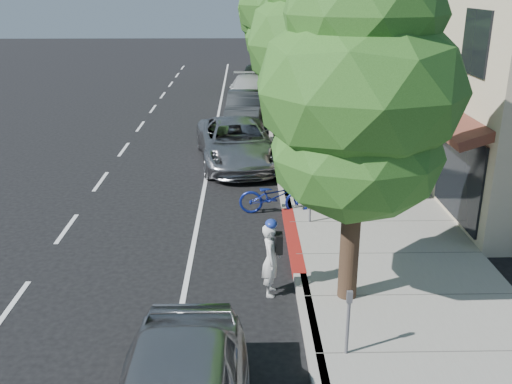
{
  "coord_description": "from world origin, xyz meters",
  "views": [
    {
      "loc": [
        -1.25,
        -12.58,
        6.4
      ],
      "look_at": [
        -0.96,
        1.16,
        1.35
      ],
      "focal_mm": 40.0,
      "sensor_mm": 36.0,
      "label": 1
    }
  ],
  "objects_px": {
    "white_pickup": "(249,91)",
    "dark_suv_far": "(256,78)",
    "street_tree_4": "(281,16)",
    "cyclist": "(271,260)",
    "dark_sedan": "(245,108)",
    "silver_suv": "(237,143)",
    "pedestrian": "(347,153)",
    "street_tree_5": "(275,9)",
    "street_tree_3": "(289,7)",
    "street_tree_0": "(359,94)",
    "street_tree_2": "(299,47)",
    "street_tree_1": "(319,47)",
    "bicycle": "(274,196)"
  },
  "relations": [
    {
      "from": "street_tree_4",
      "to": "street_tree_2",
      "type": "bearing_deg",
      "value": -90.0
    },
    {
      "from": "street_tree_2",
      "to": "pedestrian",
      "type": "relative_size",
      "value": 3.84
    },
    {
      "from": "street_tree_1",
      "to": "bicycle",
      "type": "xyz_separation_m",
      "value": [
        -1.3,
        -1.0,
        -4.15
      ]
    },
    {
      "from": "street_tree_4",
      "to": "street_tree_5",
      "type": "bearing_deg",
      "value": 90.0
    },
    {
      "from": "street_tree_1",
      "to": "street_tree_3",
      "type": "distance_m",
      "value": 12.02
    },
    {
      "from": "cyclist",
      "to": "street_tree_3",
      "type": "bearing_deg",
      "value": 0.27
    },
    {
      "from": "street_tree_4",
      "to": "cyclist",
      "type": "height_order",
      "value": "street_tree_4"
    },
    {
      "from": "street_tree_4",
      "to": "silver_suv",
      "type": "bearing_deg",
      "value": -99.91
    },
    {
      "from": "street_tree_0",
      "to": "street_tree_3",
      "type": "height_order",
      "value": "street_tree_3"
    },
    {
      "from": "street_tree_4",
      "to": "silver_suv",
      "type": "xyz_separation_m",
      "value": [
        -2.45,
        -14.0,
        -3.8
      ]
    },
    {
      "from": "street_tree_5",
      "to": "cyclist",
      "type": "relative_size",
      "value": 4.78
    },
    {
      "from": "street_tree_3",
      "to": "street_tree_5",
      "type": "xyz_separation_m",
      "value": [
        0.0,
        12.0,
        -0.59
      ]
    },
    {
      "from": "cyclist",
      "to": "dark_sedan",
      "type": "xyz_separation_m",
      "value": [
        -0.54,
        16.12,
        -0.06
      ]
    },
    {
      "from": "dark_suv_far",
      "to": "street_tree_4",
      "type": "bearing_deg",
      "value": -27.09
    },
    {
      "from": "street_tree_2",
      "to": "white_pickup",
      "type": "height_order",
      "value": "street_tree_2"
    },
    {
      "from": "street_tree_5",
      "to": "pedestrian",
      "type": "distance_m",
      "value": 22.52
    },
    {
      "from": "dark_sedan",
      "to": "street_tree_4",
      "type": "bearing_deg",
      "value": 78.37
    },
    {
      "from": "silver_suv",
      "to": "dark_sedan",
      "type": "relative_size",
      "value": 1.27
    },
    {
      "from": "street_tree_2",
      "to": "pedestrian",
      "type": "bearing_deg",
      "value": -72.84
    },
    {
      "from": "street_tree_2",
      "to": "street_tree_4",
      "type": "distance_m",
      "value": 12.01
    },
    {
      "from": "street_tree_0",
      "to": "dark_suv_far",
      "type": "xyz_separation_m",
      "value": [
        -1.4,
        24.87,
        -3.59
      ]
    },
    {
      "from": "dark_suv_far",
      "to": "street_tree_5",
      "type": "bearing_deg",
      "value": 79.61
    },
    {
      "from": "street_tree_0",
      "to": "street_tree_4",
      "type": "bearing_deg",
      "value": 90.0
    },
    {
      "from": "street_tree_3",
      "to": "silver_suv",
      "type": "bearing_deg",
      "value": -107.01
    },
    {
      "from": "street_tree_5",
      "to": "dark_sedan",
      "type": "xyz_separation_m",
      "value": [
        -2.14,
        -13.5,
        -3.97
      ]
    },
    {
      "from": "cyclist",
      "to": "white_pickup",
      "type": "relative_size",
      "value": 0.31
    },
    {
      "from": "street_tree_1",
      "to": "white_pickup",
      "type": "xyz_separation_m",
      "value": [
        -1.9,
        15.24,
        -3.93
      ]
    },
    {
      "from": "street_tree_4",
      "to": "dark_suv_far",
      "type": "xyz_separation_m",
      "value": [
        -1.4,
        0.87,
        -3.75
      ]
    },
    {
      "from": "white_pickup",
      "to": "dark_suv_far",
      "type": "relative_size",
      "value": 1.03
    },
    {
      "from": "cyclist",
      "to": "dark_suv_far",
      "type": "bearing_deg",
      "value": 4.99
    },
    {
      "from": "street_tree_3",
      "to": "pedestrian",
      "type": "xyz_separation_m",
      "value": [
        1.29,
        -10.18,
        -4.31
      ]
    },
    {
      "from": "pedestrian",
      "to": "street_tree_1",
      "type": "bearing_deg",
      "value": 33.18
    },
    {
      "from": "street_tree_1",
      "to": "street_tree_4",
      "type": "height_order",
      "value": "street_tree_4"
    },
    {
      "from": "pedestrian",
      "to": "dark_sedan",
      "type": "bearing_deg",
      "value": -90.01
    },
    {
      "from": "street_tree_3",
      "to": "silver_suv",
      "type": "distance_m",
      "value": 9.5
    },
    {
      "from": "white_pickup",
      "to": "silver_suv",
      "type": "bearing_deg",
      "value": -92.55
    },
    {
      "from": "street_tree_4",
      "to": "white_pickup",
      "type": "xyz_separation_m",
      "value": [
        -1.9,
        -2.76,
        -3.85
      ]
    },
    {
      "from": "dark_suv_far",
      "to": "pedestrian",
      "type": "height_order",
      "value": "pedestrian"
    },
    {
      "from": "dark_sedan",
      "to": "dark_suv_far",
      "type": "distance_m",
      "value": 8.41
    },
    {
      "from": "street_tree_0",
      "to": "dark_sedan",
      "type": "xyz_separation_m",
      "value": [
        -2.14,
        16.5,
        -3.69
      ]
    },
    {
      "from": "street_tree_0",
      "to": "silver_suv",
      "type": "distance_m",
      "value": 10.92
    },
    {
      "from": "cyclist",
      "to": "pedestrian",
      "type": "relative_size",
      "value": 0.96
    },
    {
      "from": "silver_suv",
      "to": "pedestrian",
      "type": "distance_m",
      "value": 4.33
    },
    {
      "from": "street_tree_0",
      "to": "white_pickup",
      "type": "relative_size",
      "value": 1.36
    },
    {
      "from": "street_tree_0",
      "to": "street_tree_5",
      "type": "distance_m",
      "value": 30.0
    },
    {
      "from": "bicycle",
      "to": "dark_suv_far",
      "type": "height_order",
      "value": "dark_suv_far"
    },
    {
      "from": "street_tree_1",
      "to": "street_tree_2",
      "type": "xyz_separation_m",
      "value": [
        -0.0,
        6.0,
        -0.63
      ]
    },
    {
      "from": "pedestrian",
      "to": "street_tree_3",
      "type": "bearing_deg",
      "value": -104.35
    },
    {
      "from": "street_tree_0",
      "to": "street_tree_2",
      "type": "bearing_deg",
      "value": 90.0
    },
    {
      "from": "silver_suv",
      "to": "white_pickup",
      "type": "relative_size",
      "value": 1.12
    }
  ]
}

